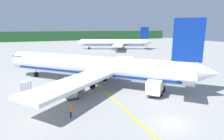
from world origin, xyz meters
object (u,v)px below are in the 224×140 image
Objects in this scene: airliner_mid_apron at (115,43)px; airliner_foreground at (94,67)px; cargo_container_near at (26,87)px; cargo_container_mid at (72,93)px; crew_marshaller at (56,90)px; crew_loader_left at (71,110)px; service_truck_fuel at (156,85)px.

airliner_foreground is at bearing -116.75° from airliner_mid_apron.
cargo_container_near reaches higher than cargo_container_mid.
cargo_container_near is 1.15× the size of crew_marshaller.
airliner_foreground reaches higher than airliner_mid_apron.
airliner_mid_apron is 67.48m from cargo_container_near.
airliner_foreground is 19.14× the size of crew_loader_left.
cargo_container_near is 8.58m from cargo_container_mid.
cargo_container_near is (-11.80, -0.33, -2.43)m from airliner_foreground.
service_truck_fuel is (-19.86, -63.43, -1.63)m from airliner_mid_apron.
service_truck_fuel reaches higher than crew_marshaller.
crew_loader_left is at bearing -118.55° from airliner_foreground.
service_truck_fuel is 14.64m from crew_loader_left.
airliner_foreground is 8.52m from cargo_container_mid.
cargo_container_near is 5.86m from crew_marshaller.
airliner_foreground reaches higher than crew_loader_left.
cargo_container_mid is 1.08× the size of crew_loader_left.
airliner_mid_apron is at bearing 59.26° from crew_marshaller.
service_truck_fuel is 3.13× the size of crew_marshaller.
service_truck_fuel is at bearing -107.39° from airliner_mid_apron.
crew_loader_left is (-6.65, -12.22, -2.39)m from airliner_foreground.
airliner_foreground is 17.76× the size of cargo_container_mid.
cargo_container_near is at bearing 156.09° from service_truck_fuel.
airliner_mid_apron is 18.01× the size of cargo_container_near.
service_truck_fuel is 2.73× the size of cargo_container_near.
airliner_foreground is 5.86× the size of service_truck_fuel.
crew_loader_left is at bearing -66.58° from cargo_container_near.
service_truck_fuel is 3.26× the size of crew_loader_left.
crew_marshaller is at bearing 140.19° from cargo_container_mid.
crew_loader_left is at bearing -167.03° from service_truck_fuel.
cargo_container_mid is at bearing 167.59° from service_truck_fuel.
airliner_foreground is 18.37× the size of crew_marshaller.
cargo_container_mid is 2.72m from crew_marshaller.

